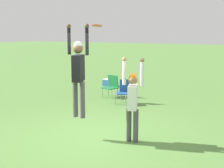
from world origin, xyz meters
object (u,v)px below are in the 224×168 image
camping_chair_1 (125,90)px  camping_chair_2 (111,85)px  person_jumping (78,69)px  frisbee (97,26)px  cooler_box (108,83)px  person_defending (133,98)px

camping_chair_1 → camping_chair_2: 1.27m
person_jumping → camping_chair_2: size_ratio=2.57×
frisbee → camping_chair_2: frisbee is taller
camping_chair_1 → cooler_box: (-2.42, 2.82, -0.33)m
camping_chair_1 → cooler_box: 3.73m
frisbee → camping_chair_2: size_ratio=0.30×
person_defending → cooler_box: size_ratio=4.17×
person_defending → cooler_box: person_defending is taller
cooler_box → camping_chair_2: bearing=-55.7°
person_defending → cooler_box: bearing=-166.4°
person_jumping → camping_chair_1: (-0.87, 3.86, -1.20)m
camping_chair_1 → camping_chair_2: (-1.02, 0.77, -0.02)m
person_jumping → cooler_box: bearing=4.1°
camping_chair_2 → cooler_box: camping_chair_2 is taller
frisbee → camping_chair_1: size_ratio=0.30×
cooler_box → person_jumping: bearing=-63.8°
person_jumping → camping_chair_2: bearing=0.1°
person_jumping → cooler_box: person_jumping is taller
frisbee → camping_chair_2: 5.41m
person_defending → frisbee: frisbee is taller
person_jumping → frisbee: 1.07m
camping_chair_2 → cooler_box: 2.51m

